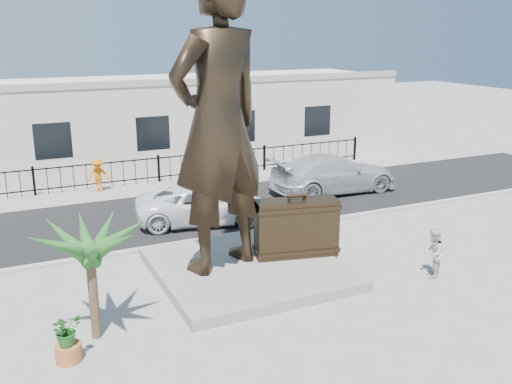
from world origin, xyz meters
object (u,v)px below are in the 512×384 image
Objects in this scene: statue at (218,123)px; car_white at (204,204)px; tourist at (433,253)px; suitcase at (296,228)px.

statue is 6.13m from car_white.
tourist is 8.54m from car_white.
car_white is at bearing -99.96° from tourist.
tourist is at bearing -136.91° from car_white.
tourist is (3.12, -2.49, -0.45)m from suitcase.
suitcase is 0.50× the size of car_white.
suitcase is at bearing 156.74° from statue.
tourist is 0.29× the size of car_white.
statue reaches higher than suitcase.
statue is 1.69× the size of car_white.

